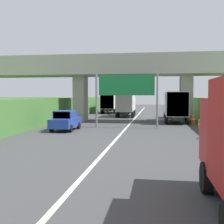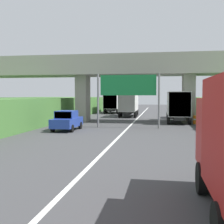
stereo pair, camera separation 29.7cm
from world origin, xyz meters
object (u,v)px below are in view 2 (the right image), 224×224
truck_white (129,103)px  construction_barrel_5 (196,120)px  truck_green (178,105)px  car_silver (174,112)px  truck_black (113,102)px  construction_barrel_3 (211,132)px  car_blue (67,121)px  construction_barrel_4 (203,125)px  overhead_highway_sign (128,88)px

truck_white → construction_barrel_5: 12.95m
truck_green → car_silver: (-0.14, 6.71, -1.08)m
truck_black → construction_barrel_3: truck_black is taller
car_blue → construction_barrel_4: car_blue is taller
truck_black → construction_barrel_4: truck_black is taller
construction_barrel_5 → overhead_highway_sign: bearing=-144.5°
construction_barrel_5 → truck_white: bearing=129.5°
overhead_highway_sign → truck_white: size_ratio=0.81×
truck_black → car_silver: bearing=-43.7°
car_silver → car_blue: bearing=-121.7°
car_blue → construction_barrel_3: 11.92m
truck_white → truck_black: 8.60m
construction_barrel_3 → truck_green: bearing=97.1°
overhead_highway_sign → truck_white: overhead_highway_sign is taller
construction_barrel_4 → construction_barrel_5: 5.35m
overhead_highway_sign → truck_green: bearing=52.5°
truck_black → car_silver: truck_black is taller
truck_green → truck_black: 18.94m
truck_green → construction_barrel_5: size_ratio=8.11×
truck_white → car_silver: truck_white is taller
overhead_highway_sign → construction_barrel_3: 9.35m
truck_green → truck_white: bearing=127.7°
truck_black → car_silver: (9.84, -9.39, -1.08)m
truck_green → overhead_highway_sign: bearing=-127.5°
truck_black → truck_green: bearing=-58.2°
car_silver → construction_barrel_3: 19.14m
truck_green → car_blue: size_ratio=1.78×
car_silver → truck_white: bearing=165.9°
truck_green → car_blue: bearing=-137.3°
construction_barrel_4 → construction_barrel_5: size_ratio=1.00×
overhead_highway_sign → truck_black: size_ratio=0.81×
overhead_highway_sign → truck_green: size_ratio=0.81×
truck_black → construction_barrel_5: 21.34m
overhead_highway_sign → truck_black: bearing=102.6°
truck_black → car_blue: size_ratio=1.78×
overhead_highway_sign → construction_barrel_3: size_ratio=6.53×
truck_green → construction_barrel_4: size_ratio=8.11×
truck_white → overhead_highway_sign: bearing=-84.3°
construction_barrel_3 → construction_barrel_5: (0.23, 10.70, 0.00)m
truck_black → construction_barrel_5: (11.75, -17.75, -1.47)m
truck_white → construction_barrel_4: truck_white is taller
truck_white → car_silver: (6.26, -1.57, -1.08)m
truck_green → car_blue: (-9.95, -9.20, -1.08)m
overhead_highway_sign → construction_barrel_5: overhead_highway_sign is taller
truck_black → construction_barrel_4: bearing=-63.0°
truck_white → construction_barrel_4: size_ratio=8.11×
construction_barrel_5 → car_blue: bearing=-147.3°
truck_black → construction_barrel_3: bearing=-68.0°
truck_white → construction_barrel_4: bearing=-61.8°
construction_barrel_4 → car_silver: bearing=98.0°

